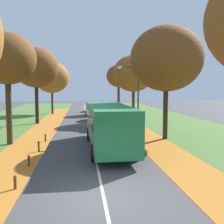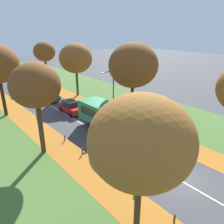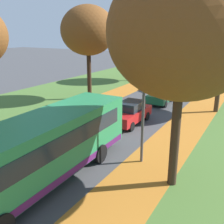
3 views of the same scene
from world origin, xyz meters
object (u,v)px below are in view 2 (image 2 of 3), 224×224
at_px(bollard_fourth, 82,151).
at_px(car_white_third_in_line, 31,87).
at_px(bollard_nearest, 174,218).
at_px(car_red_lead, 71,107).
at_px(car_green_following, 49,96).
at_px(bollard_fifth, 65,138).
at_px(bollard_third, 105,168).
at_px(bus, 117,122).
at_px(tree_left_near, 35,86).
at_px(tree_right_mid, 76,58).
at_px(tree_right_near, 133,65).
at_px(car_silver_fourth_in_line, 20,80).
at_px(bollard_second, 135,189).
at_px(streetlamp_right, 111,90).
at_px(tree_right_far, 44,52).

relative_size(bollard_fourth, car_white_third_in_line, 0.16).
distance_m(bollard_nearest, car_red_lead, 19.73).
bearing_deg(car_green_following, bollard_fifth, -109.08).
bearing_deg(car_white_third_in_line, bollard_third, -99.47).
height_order(bus, car_green_following, bus).
relative_size(tree_left_near, tree_right_mid, 0.97).
xyz_separation_m(tree_right_mid, bollard_third, (-9.45, -19.01, -5.74)).
relative_size(tree_right_near, car_green_following, 2.14).
xyz_separation_m(bus, car_silver_fourth_in_line, (0.21, 29.42, -0.89)).
relative_size(bollard_nearest, car_white_third_in_line, 0.14).
distance_m(tree_right_mid, bollard_fifth, 16.71).
bearing_deg(tree_left_near, bollard_second, -74.33).
distance_m(tree_right_near, streetlamp_right, 3.79).
distance_m(tree_right_far, bus, 26.70).
bearing_deg(car_white_third_in_line, streetlamp_right, -80.84).
bearing_deg(bus, car_white_third_in_line, 90.71).
height_order(car_red_lead, car_white_third_in_line, same).
bearing_deg(bollard_second, car_green_following, 78.94).
relative_size(bollard_second, car_white_third_in_line, 0.13).
xyz_separation_m(bollard_second, car_red_lead, (4.38, 16.00, 0.53)).
height_order(bollard_second, car_green_following, car_green_following).
height_order(tree_left_near, bollard_nearest, tree_left_near).
relative_size(tree_left_near, bollard_fourth, 11.89).
xyz_separation_m(bollard_third, bollard_fifth, (0.02, 6.45, 0.02)).
relative_size(tree_right_near, bollard_nearest, 15.95).
xyz_separation_m(bollard_fifth, car_silver_fourth_in_line, (4.79, 26.73, 0.50)).
distance_m(tree_right_mid, bollard_fourth, 19.25).
height_order(car_red_lead, car_green_following, same).
xyz_separation_m(car_white_third_in_line, car_silver_fourth_in_line, (0.48, 7.23, 0.00)).
xyz_separation_m(tree_left_near, bollard_second, (2.54, -9.07, -5.92)).
bearing_deg(bollard_fifth, car_green_following, 70.92).
relative_size(bollard_third, streetlamp_right, 0.10).
bearing_deg(tree_right_far, tree_right_near, -88.73).
height_order(bollard_second, bus, bus).
xyz_separation_m(bollard_nearest, car_green_following, (4.43, 25.85, 0.53)).
xyz_separation_m(streetlamp_right, car_red_lead, (-2.80, 5.01, -2.92)).
bearing_deg(bollard_fifth, bollard_third, -90.18).
bearing_deg(bollard_third, bollard_fourth, 89.69).
xyz_separation_m(tree_right_near, car_white_third_in_line, (-5.27, 19.40, -5.66)).
bearing_deg(bollard_third, tree_left_near, 112.87).
xyz_separation_m(bollard_fourth, bus, (4.59, 0.53, 1.36)).
bearing_deg(tree_right_near, bollard_fifth, -179.35).
xyz_separation_m(bollard_fourth, car_green_following, (4.48, 16.18, 0.47)).
bearing_deg(bollard_third, bollard_nearest, -89.35).
height_order(tree_left_near, bollard_third, tree_left_near).
bearing_deg(bollard_nearest, car_white_third_in_line, 82.51).
distance_m(tree_left_near, tree_right_near, 12.09).
xyz_separation_m(tree_right_far, car_green_following, (-4.58, -10.29, -5.37)).
height_order(tree_right_far, car_green_following, tree_right_far).
height_order(tree_left_near, streetlamp_right, tree_left_near).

